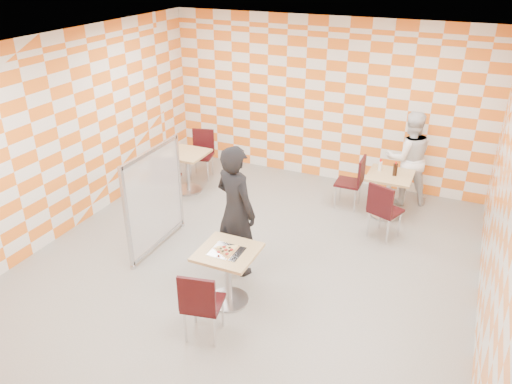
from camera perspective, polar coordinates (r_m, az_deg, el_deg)
room_shell at (r=6.73m, az=0.41°, el=4.01°), size 7.00×7.00×7.00m
main_table at (r=6.20m, az=-3.22°, el=-8.59°), size 0.70×0.70×0.75m
second_table at (r=8.42m, az=14.92°, el=0.45°), size 0.70×0.70×0.75m
empty_table at (r=9.08m, az=-7.87°, el=3.07°), size 0.70×0.70×0.75m
chair_main_front at (r=5.64m, az=-6.37°, el=-12.34°), size 0.50×0.51×0.92m
chair_second_front at (r=7.70m, az=14.30°, el=-1.70°), size 0.55×0.55×0.92m
chair_second_side at (r=8.54m, az=11.19°, el=1.51°), size 0.44×0.43×0.92m
chair_empty_near at (r=8.63m, az=-10.32°, el=1.87°), size 0.53×0.54×0.92m
chair_empty_far at (r=9.65m, az=-6.17°, el=4.83°), size 0.51×0.51×0.92m
partition at (r=7.31m, az=-11.50°, el=-0.77°), size 0.08×1.38×1.55m
man_dark at (r=6.59m, az=-2.34°, el=-2.14°), size 0.78×0.66×1.83m
man_white at (r=8.86m, az=17.03°, el=3.72°), size 0.98×0.88×1.64m
pizza_on_foil at (r=6.04m, az=-3.34°, el=-6.66°), size 0.40×0.40×0.04m
sport_bottle at (r=8.39m, az=14.01°, el=2.96°), size 0.06×0.06×0.20m
soda_bottle at (r=8.26m, az=15.63°, el=2.50°), size 0.07×0.07×0.23m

